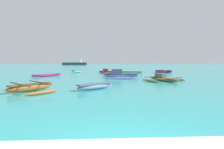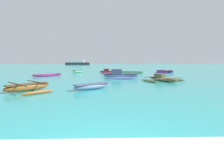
# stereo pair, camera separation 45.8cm
# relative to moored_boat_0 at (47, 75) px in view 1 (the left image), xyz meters

# --- Properties ---
(moored_boat_0) EXTENTS (3.18, 3.24, 0.28)m
(moored_boat_0) POSITION_rel_moored_boat_0_xyz_m (0.00, 0.00, 0.00)
(moored_boat_0) COLOR #D0258C
(moored_boat_0) RESTS_ON ground_plane
(moored_boat_1) EXTENTS (2.53, 2.08, 0.41)m
(moored_boat_1) POSITION_rel_moored_boat_0_xyz_m (6.43, -10.34, 0.07)
(moored_boat_1) COLOR #6C83AC
(moored_boat_1) RESTS_ON ground_plane
(moored_boat_2) EXTENTS (1.59, 2.63, 0.47)m
(moored_boat_2) POSITION_rel_moored_boat_0_xyz_m (2.83, 6.23, 0.10)
(moored_boat_2) COLOR #599A7B
(moored_boat_2) RESTS_ON ground_plane
(moored_boat_3) EXTENTS (4.05, 3.68, 0.67)m
(moored_boat_3) POSITION_rel_moored_boat_0_xyz_m (12.72, -5.62, 0.06)
(moored_boat_3) COLOR #878D56
(moored_boat_3) RESTS_ON ground_plane
(moored_boat_4) EXTENTS (3.60, 3.85, 0.45)m
(moored_boat_4) POSITION_rel_moored_boat_0_xyz_m (16.88, 6.05, 0.05)
(moored_boat_4) COLOR purple
(moored_boat_4) RESTS_ON ground_plane
(moored_boat_5) EXTENTS (3.64, 3.61, 0.54)m
(moored_boat_5) POSITION_rel_moored_boat_0_xyz_m (2.39, -10.86, 0.09)
(moored_boat_5) COLOR brown
(moored_boat_5) RESTS_ON ground_plane
(moored_boat_6) EXTENTS (3.85, 1.91, 0.35)m
(moored_boat_6) POSITION_rel_moored_boat_0_xyz_m (11.13, 4.10, 0.04)
(moored_boat_6) COLOR #9FD49F
(moored_boat_6) RESTS_ON ground_plane
(moored_boat_7) EXTENTS (4.21, 3.66, 0.98)m
(moored_boat_7) POSITION_rel_moored_boat_0_xyz_m (8.97, -2.24, 0.16)
(moored_boat_7) COLOR #8E8BD9
(moored_boat_7) RESTS_ON ground_plane
(moored_boat_8) EXTENTS (2.91, 4.19, 0.65)m
(moored_boat_8) POSITION_rel_moored_boat_0_xyz_m (7.67, 5.80, 0.06)
(moored_boat_8) COLOR #AA354D
(moored_boat_8) RESTS_ON ground_plane
(distant_ferry) EXTENTS (11.18, 2.46, 2.46)m
(distant_ferry) POSITION_rel_moored_boat_0_xyz_m (-6.38, 60.98, 0.84)
(distant_ferry) COLOR #2D333D
(distant_ferry) RESTS_ON ground_plane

